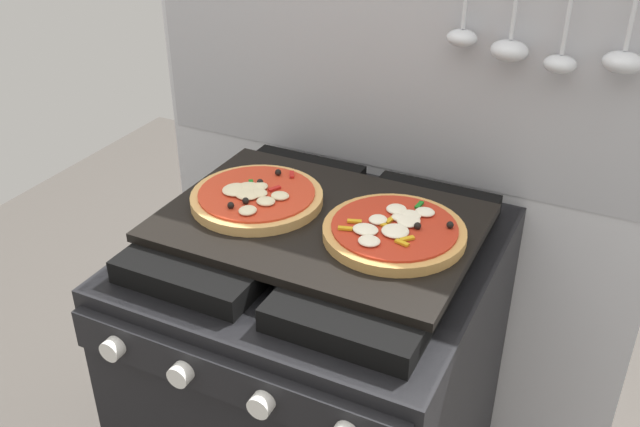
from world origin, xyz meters
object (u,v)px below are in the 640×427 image
(pizza_left, at_px, (257,197))
(pizza_right, at_px, (394,231))
(baking_tray, at_px, (320,222))
(stove, at_px, (320,413))

(pizza_left, distance_m, pizza_right, 0.26)
(pizza_left, relative_size, pizza_right, 1.00)
(baking_tray, bearing_deg, pizza_right, 0.07)
(baking_tray, relative_size, pizza_left, 2.26)
(stove, height_order, pizza_left, pizza_left)
(stove, relative_size, pizza_left, 3.77)
(baking_tray, height_order, pizza_left, pizza_left)
(stove, height_order, baking_tray, baking_tray)
(stove, relative_size, baking_tray, 1.67)
(stove, bearing_deg, pizza_left, 179.70)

